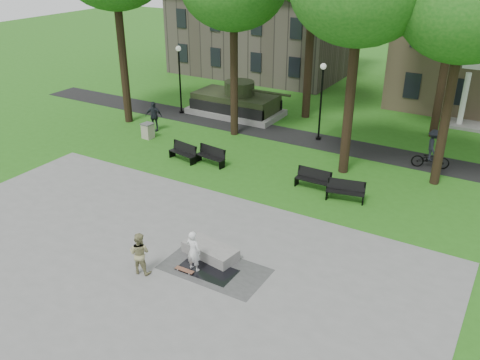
{
  "coord_description": "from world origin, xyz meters",
  "views": [
    {
      "loc": [
        11.31,
        -15.6,
        11.24
      ],
      "look_at": [
        0.79,
        2.24,
        1.4
      ],
      "focal_mm": 38.0,
      "sensor_mm": 36.0,
      "label": 1
    }
  ],
  "objects_px": {
    "friend_watching": "(140,253)",
    "trash_bin": "(148,131)",
    "skateboarder": "(193,251)",
    "park_bench_0": "(183,152)",
    "concrete_block": "(210,251)",
    "cyclist": "(432,153)"
  },
  "relations": [
    {
      "from": "concrete_block",
      "to": "trash_bin",
      "type": "relative_size",
      "value": 2.29
    },
    {
      "from": "concrete_block",
      "to": "cyclist",
      "type": "bearing_deg",
      "value": 67.2
    },
    {
      "from": "skateboarder",
      "to": "park_bench_0",
      "type": "xyz_separation_m",
      "value": [
        -6.58,
        8.3,
        -0.32
      ]
    },
    {
      "from": "park_bench_0",
      "to": "trash_bin",
      "type": "distance_m",
      "value": 4.35
    },
    {
      "from": "concrete_block",
      "to": "park_bench_0",
      "type": "bearing_deg",
      "value": 132.41
    },
    {
      "from": "friend_watching",
      "to": "trash_bin",
      "type": "relative_size",
      "value": 1.73
    },
    {
      "from": "friend_watching",
      "to": "park_bench_0",
      "type": "xyz_separation_m",
      "value": [
        -4.97,
        9.43,
        -0.33
      ]
    },
    {
      "from": "cyclist",
      "to": "trash_bin",
      "type": "relative_size",
      "value": 2.27
    },
    {
      "from": "park_bench_0",
      "to": "cyclist",
      "type": "bearing_deg",
      "value": 36.88
    },
    {
      "from": "skateboarder",
      "to": "trash_bin",
      "type": "height_order",
      "value": "skateboarder"
    },
    {
      "from": "friend_watching",
      "to": "trash_bin",
      "type": "height_order",
      "value": "friend_watching"
    },
    {
      "from": "park_bench_0",
      "to": "trash_bin",
      "type": "xyz_separation_m",
      "value": [
        -3.99,
        1.73,
        -0.04
      ]
    },
    {
      "from": "park_bench_0",
      "to": "skateboarder",
      "type": "bearing_deg",
      "value": -40.84
    },
    {
      "from": "skateboarder",
      "to": "friend_watching",
      "type": "relative_size",
      "value": 0.99
    },
    {
      "from": "concrete_block",
      "to": "skateboarder",
      "type": "height_order",
      "value": "skateboarder"
    },
    {
      "from": "concrete_block",
      "to": "cyclist",
      "type": "height_order",
      "value": "cyclist"
    },
    {
      "from": "concrete_block",
      "to": "trash_bin",
      "type": "distance_m",
      "value": 13.87
    },
    {
      "from": "concrete_block",
      "to": "friend_watching",
      "type": "bearing_deg",
      "value": -126.3
    },
    {
      "from": "cyclist",
      "to": "trash_bin",
      "type": "height_order",
      "value": "cyclist"
    },
    {
      "from": "cyclist",
      "to": "trash_bin",
      "type": "distance_m",
      "value": 16.67
    },
    {
      "from": "concrete_block",
      "to": "cyclist",
      "type": "relative_size",
      "value": 1.01
    },
    {
      "from": "concrete_block",
      "to": "park_bench_0",
      "type": "distance_m",
      "value": 9.78
    }
  ]
}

